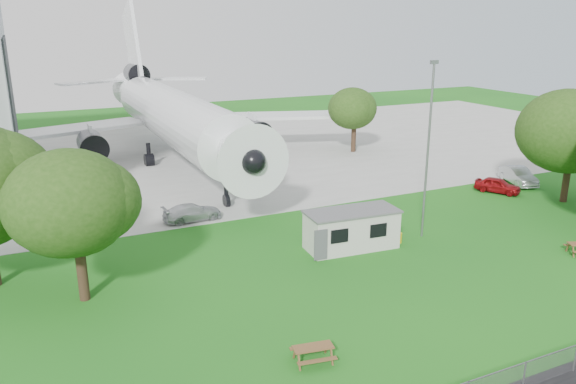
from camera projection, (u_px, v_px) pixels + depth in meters
name	position (u px, v px, depth m)	size (l,w,h in m)	color
ground	(373.00, 296.00, 30.84)	(160.00, 160.00, 0.00)	#26791B
concrete_apron	(186.00, 155.00, 63.72)	(120.00, 46.00, 0.03)	#B7B7B2
airliner	(171.00, 113.00, 59.53)	(46.36, 47.73, 17.69)	white
site_cabin	(352.00, 229.00, 37.16)	(6.84, 3.15, 2.62)	beige
picnic_west	(313.00, 361.00, 24.92)	(1.80, 1.50, 0.76)	brown
lamp_mast	(428.00, 153.00, 37.82)	(0.16, 0.16, 12.00)	slate
tree_west_small	(75.00, 212.00, 29.08)	(6.71, 6.71, 8.38)	#382619
tree_east_back	(573.00, 133.00, 45.54)	(8.33, 8.33, 10.05)	#382619
tree_far_apron	(355.00, 110.00, 64.00)	(5.93, 5.93, 7.89)	#382619
car_ne_hatch	(498.00, 185.00, 49.51)	(1.56, 3.88, 1.32)	maroon
car_ne_sedan	(518.00, 176.00, 52.11)	(1.66, 4.76, 1.57)	#B8BAC0
car_apron_van	(192.00, 213.00, 42.48)	(1.80, 4.44, 1.29)	#BABDC2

